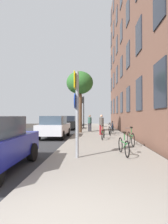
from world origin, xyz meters
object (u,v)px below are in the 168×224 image
(car_3, at_px, (76,121))
(pedestrian_1, at_px, (90,122))
(bicycle_5, at_px, (112,127))
(bicycle_0, at_px, (124,146))
(bicycle_3, at_px, (110,130))
(tree_near, at_px, (80,84))
(bicycle_1, at_px, (131,138))
(bicycle_2, at_px, (103,134))
(car_2, at_px, (69,122))
(bicycle_4, at_px, (112,129))
(car_1, at_px, (54,127))
(traffic_light, at_px, (83,106))
(pedestrian_0, at_px, (101,123))
(sign_post, at_px, (77,107))

(car_3, bearing_deg, pedestrian_1, -77.97)
(bicycle_5, bearing_deg, bicycle_0, -93.71)
(pedestrian_1, bearing_deg, bicycle_3, -66.39)
(car_3, bearing_deg, bicycle_3, -75.09)
(tree_near, relative_size, car_3, 1.31)
(tree_near, relative_size, bicycle_1, 3.44)
(bicycle_2, relative_size, car_2, 0.38)
(bicycle_4, height_order, car_1, car_1)
(traffic_light, distance_m, bicycle_4, 7.33)
(bicycle_1, xyz_separation_m, bicycle_3, (-0.68, 4.80, 0.01))
(car_2, bearing_deg, bicycle_5, -28.32)
(bicycle_4, bearing_deg, bicycle_3, -100.57)
(bicycle_1, distance_m, pedestrian_0, 5.42)
(bicycle_2, height_order, bicycle_3, bicycle_3)
(car_3, bearing_deg, car_1, -89.85)
(sign_post, height_order, bicycle_4, sign_post)
(bicycle_3, bearing_deg, pedestrian_0, 144.88)
(bicycle_5, bearing_deg, bicycle_4, -96.14)
(bicycle_5, relative_size, car_3, 0.40)
(bicycle_4, distance_m, bicycle_5, 2.41)
(bicycle_4, relative_size, pedestrian_0, 0.99)
(bicycle_4, xyz_separation_m, pedestrian_0, (-1.07, -1.96, 0.57))
(pedestrian_1, bearing_deg, bicycle_4, -32.75)
(pedestrian_1, distance_m, car_1, 5.29)
(bicycle_0, xyz_separation_m, car_2, (-4.08, 14.62, 0.37))
(traffic_light, height_order, pedestrian_1, traffic_light)
(bicycle_3, bearing_deg, sign_post, -103.49)
(car_1, height_order, car_3, same)
(traffic_light, xyz_separation_m, car_1, (-1.55, -9.55, -1.97))
(bicycle_0, distance_m, bicycle_2, 4.83)
(bicycle_3, bearing_deg, bicycle_4, 79.43)
(sign_post, height_order, car_1, sign_post)
(tree_near, relative_size, car_2, 1.32)
(pedestrian_0, distance_m, car_1, 3.79)
(tree_near, xyz_separation_m, bicycle_0, (2.44, -9.56, -4.08))
(tree_near, height_order, pedestrian_0, tree_near)
(bicycle_3, distance_m, pedestrian_0, 0.93)
(bicycle_2, bearing_deg, tree_near, 111.69)
(bicycle_0, distance_m, bicycle_5, 12.03)
(sign_post, relative_size, pedestrian_0, 1.95)
(pedestrian_0, bearing_deg, traffic_light, 103.57)
(bicycle_4, relative_size, car_1, 0.37)
(traffic_light, xyz_separation_m, bicycle_1, (3.28, -13.44, -2.32))
(traffic_light, xyz_separation_m, car_2, (-1.55, -1.22, -1.97))
(bicycle_5, bearing_deg, bicycle_3, -98.37)
(bicycle_4, bearing_deg, pedestrian_0, -118.50)
(bicycle_3, bearing_deg, bicycle_2, -104.55)
(bicycle_1, bearing_deg, bicycle_2, 118.58)
(bicycle_0, height_order, bicycle_2, bicycle_2)
(traffic_light, xyz_separation_m, tree_near, (0.08, -6.28, 1.74))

